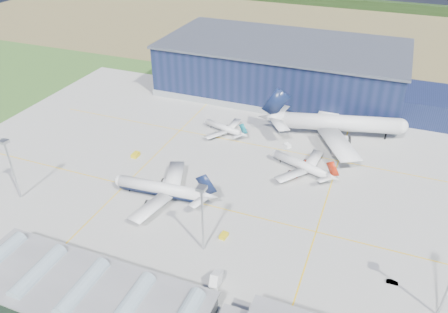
% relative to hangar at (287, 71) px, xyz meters
% --- Properties ---
extents(ground, '(600.00, 600.00, 0.00)m').
position_rel_hangar_xyz_m(ground, '(-2.81, -94.80, -11.62)').
color(ground, '#305720').
rests_on(ground, ground).
extents(apron, '(220.00, 160.00, 0.08)m').
position_rel_hangar_xyz_m(apron, '(-2.81, -84.80, -11.59)').
color(apron, '#9D9D98').
rests_on(apron, ground).
extents(farmland, '(600.00, 220.00, 0.01)m').
position_rel_hangar_xyz_m(farmland, '(-2.81, 125.20, -11.62)').
color(farmland, olive).
rests_on(farmland, ground).
extents(treeline, '(600.00, 8.00, 8.00)m').
position_rel_hangar_xyz_m(treeline, '(-2.81, 205.20, -7.62)').
color(treeline, black).
rests_on(treeline, ground).
extents(hangar, '(145.00, 62.00, 26.10)m').
position_rel_hangar_xyz_m(hangar, '(0.00, 0.00, 0.00)').
color(hangar, '#101A36').
rests_on(hangar, ground).
extents(glass_concourse, '(78.00, 23.00, 8.60)m').
position_rel_hangar_xyz_m(glass_concourse, '(-9.26, -154.80, -7.93)').
color(glass_concourse, black).
rests_on(glass_concourse, ground).
extents(light_mast_west, '(2.60, 2.60, 23.00)m').
position_rel_hangar_xyz_m(light_mast_west, '(-62.81, -124.80, 3.82)').
color(light_mast_west, '#B1B3B8').
rests_on(light_mast_west, ground).
extents(light_mast_center, '(2.60, 2.60, 23.00)m').
position_rel_hangar_xyz_m(light_mast_center, '(7.19, -124.80, 3.82)').
color(light_mast_center, '#B1B3B8').
rests_on(light_mast_center, ground).
extents(airliner_navy, '(41.69, 40.91, 12.69)m').
position_rel_hangar_xyz_m(airliner_navy, '(-17.06, -106.80, -5.27)').
color(airliner_navy, silver).
rests_on(airliner_navy, ground).
extents(airliner_red, '(38.35, 37.97, 9.76)m').
position_rel_hangar_xyz_m(airliner_red, '(24.65, -72.80, -6.74)').
color(airliner_red, silver).
rests_on(airliner_red, ground).
extents(airliner_widebody, '(76.75, 75.75, 20.67)m').
position_rel_hangar_xyz_m(airliner_widebody, '(33.75, -39.80, -1.28)').
color(airliner_widebody, silver).
rests_on(airliner_widebody, ground).
extents(airliner_regional, '(30.07, 29.73, 7.86)m').
position_rel_hangar_xyz_m(airliner_regional, '(-13.80, -54.80, -7.69)').
color(airliner_regional, silver).
rests_on(airliner_regional, ground).
extents(gse_tug_a, '(2.34, 3.80, 1.58)m').
position_rel_hangar_xyz_m(gse_tug_a, '(-39.59, -86.39, -10.83)').
color(gse_tug_a, gold).
rests_on(gse_tug_a, ground).
extents(gse_tug_b, '(2.36, 3.25, 1.32)m').
position_rel_hangar_xyz_m(gse_tug_b, '(10.97, -117.76, -10.96)').
color(gse_tug_b, gold).
rests_on(gse_tug_b, ground).
extents(gse_tug_c, '(2.42, 3.60, 1.50)m').
position_rel_hangar_xyz_m(gse_tug_c, '(12.84, -32.80, -10.86)').
color(gse_tug_c, gold).
rests_on(gse_tug_c, ground).
extents(gse_cart_b, '(3.60, 3.50, 1.31)m').
position_rel_hangar_xyz_m(gse_cart_b, '(15.47, -56.36, -10.96)').
color(gse_cart_b, white).
rests_on(gse_cart_b, ground).
extents(airstair, '(2.74, 5.82, 3.61)m').
position_rel_hangar_xyz_m(airstair, '(16.23, -136.69, -9.81)').
color(airstair, white).
rests_on(airstair, ground).
extents(car_b, '(3.24, 1.20, 1.06)m').
position_rel_hangar_xyz_m(car_b, '(60.77, -118.14, -11.09)').
color(car_b, '#99999E').
rests_on(car_b, ground).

